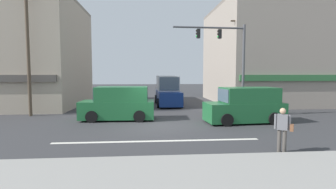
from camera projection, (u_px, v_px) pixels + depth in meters
ground_plane at (155, 125)px, 14.86m from camera, size 120.00×120.00×0.00m
lane_marking_stripe at (157, 141)px, 11.39m from camera, size 9.00×0.24×0.01m
building_left_block at (11, 54)px, 23.64m from camera, size 12.12×11.20×9.45m
building_right_corner at (272, 55)px, 27.16m from camera, size 11.84×12.19×9.79m
utility_pole_near_left at (28, 49)px, 17.87m from camera, size 1.40×0.22×8.89m
utility_pole_far_right at (238, 62)px, 21.23m from camera, size 1.40×0.22×7.55m
traffic_light_mast at (230, 55)px, 17.46m from camera, size 4.89×0.33×6.20m
van_crossing_rightbound at (119, 104)px, 16.61m from camera, size 4.65×2.13×2.11m
box_truck_parked_curbside at (168, 92)px, 24.50m from camera, size 2.31×5.63×2.75m
van_approaching_near at (246, 106)px, 15.65m from camera, size 4.73×2.31×2.11m
pedestrian_foreground_with_bag at (283, 127)px, 9.65m from camera, size 0.62×0.55×1.67m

